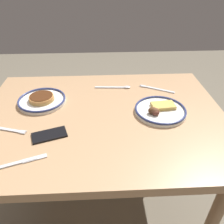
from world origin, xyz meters
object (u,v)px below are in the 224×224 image
at_px(butter_knife, 17,163).
at_px(plate_near_main, 160,110).
at_px(tea_spoon, 118,87).
at_px(cell_phone, 50,135).
at_px(fork_near, 157,89).
at_px(fork_far, 6,129).
at_px(plate_center_pancakes, 42,100).

bearing_deg(butter_knife, plate_near_main, -153.39).
bearing_deg(tea_spoon, plate_near_main, 125.33).
distance_m(cell_phone, fork_near, 0.66).
xyz_separation_m(plate_near_main, fork_far, (0.71, 0.10, -0.01)).
distance_m(fork_near, butter_knife, 0.83).
distance_m(plate_center_pancakes, fork_near, 0.64).
bearing_deg(fork_far, tea_spoon, -145.16).
xyz_separation_m(butter_knife, tea_spoon, (-0.41, -0.57, 0.00)).
relative_size(fork_near, fork_far, 0.94).
bearing_deg(fork_near, plate_near_main, 81.57).
bearing_deg(fork_near, fork_far, 24.10).
height_order(fork_near, butter_knife, same).
bearing_deg(cell_phone, fork_near, -163.34).
relative_size(plate_center_pancakes, fork_near, 1.30).
distance_m(fork_far, tea_spoon, 0.64).
xyz_separation_m(fork_near, tea_spoon, (0.22, -0.03, 0.00)).
relative_size(fork_near, butter_knife, 0.88).
bearing_deg(plate_center_pancakes, fork_far, 62.96).
bearing_deg(plate_center_pancakes, tea_spoon, -161.20).
distance_m(plate_center_pancakes, tea_spoon, 0.43).
xyz_separation_m(cell_phone, butter_knife, (0.09, 0.15, -0.00)).
bearing_deg(tea_spoon, plate_center_pancakes, 18.80).
bearing_deg(cell_phone, plate_near_main, 177.69).
height_order(plate_near_main, plate_center_pancakes, plate_near_main).
xyz_separation_m(fork_near, fork_far, (0.74, 0.33, 0.00)).
bearing_deg(plate_center_pancakes, butter_knife, 89.00).
distance_m(plate_near_main, plate_center_pancakes, 0.61).
bearing_deg(cell_phone, fork_far, -32.20).
xyz_separation_m(cell_phone, fork_far, (0.20, -0.05, -0.00)).
relative_size(cell_phone, tea_spoon, 0.70).
height_order(plate_near_main, butter_knife, plate_near_main).
relative_size(plate_center_pancakes, cell_phone, 1.71).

